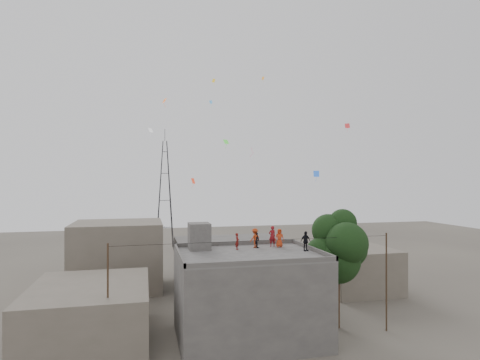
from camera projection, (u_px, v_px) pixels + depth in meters
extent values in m
plane|color=#4C463E|center=(248.00, 338.00, 28.73)|extent=(140.00, 140.00, 0.00)
cube|color=#4A4845|center=(248.00, 297.00, 28.74)|extent=(10.00, 8.00, 6.00)
cube|color=#4C4947|center=(248.00, 254.00, 28.75)|extent=(10.00, 8.00, 0.10)
cube|color=#4A4845|center=(236.00, 243.00, 32.56)|extent=(10.00, 0.15, 0.30)
cube|color=#4A4845|center=(264.00, 262.00, 24.93)|extent=(10.00, 0.15, 0.30)
cube|color=#4A4845|center=(312.00, 249.00, 29.89)|extent=(0.15, 8.00, 0.30)
cube|color=#4A4845|center=(179.00, 254.00, 27.61)|extent=(0.15, 8.00, 0.30)
cube|color=#4A4845|center=(199.00, 236.00, 30.54)|extent=(1.60, 1.80, 2.00)
cube|color=#62594D|center=(90.00, 313.00, 28.13)|extent=(8.00, 10.00, 4.00)
cube|color=#4A4845|center=(234.00, 263.00, 42.82)|extent=(12.00, 9.00, 5.00)
cube|color=#62594D|center=(118.00, 255.00, 41.99)|extent=(9.00, 8.00, 7.00)
cube|color=#62594D|center=(354.00, 268.00, 41.70)|extent=(7.00, 8.00, 4.40)
cylinder|color=black|center=(337.00, 302.00, 30.89)|extent=(0.44, 0.44, 4.00)
cylinder|color=black|center=(338.00, 280.00, 31.02)|extent=(0.64, 0.91, 2.14)
sphere|color=black|center=(337.00, 260.00, 30.90)|extent=(3.60, 3.60, 3.60)
sphere|color=black|center=(348.00, 249.00, 31.44)|extent=(3.00, 3.00, 3.00)
sphere|color=black|center=(323.00, 254.00, 31.18)|extent=(2.80, 2.80, 2.80)
sphere|color=black|center=(347.00, 243.00, 30.21)|extent=(3.20, 3.20, 3.20)
sphere|color=black|center=(328.00, 230.00, 31.71)|extent=(2.60, 2.60, 2.60)
sphere|color=black|center=(343.00, 223.00, 31.67)|extent=(2.20, 2.20, 2.20)
cylinder|color=black|center=(108.00, 302.00, 25.08)|extent=(0.12, 0.12, 7.40)
cylinder|color=black|center=(386.00, 282.00, 30.20)|extent=(0.12, 0.12, 7.40)
cylinder|color=black|center=(260.00, 240.00, 27.65)|extent=(20.00, 0.52, 0.02)
cylinder|color=black|center=(160.00, 195.00, 65.72)|extent=(1.27, 1.27, 18.01)
cylinder|color=black|center=(170.00, 195.00, 66.11)|extent=(1.27, 1.27, 18.01)
cylinder|color=black|center=(170.00, 195.00, 67.77)|extent=(1.27, 1.27, 18.01)
cylinder|color=black|center=(159.00, 195.00, 67.37)|extent=(1.27, 1.27, 18.01)
cube|color=black|center=(165.00, 227.00, 66.73)|extent=(2.36, 0.08, 0.08)
cube|color=black|center=(165.00, 227.00, 66.73)|extent=(0.08, 2.36, 0.08)
cube|color=black|center=(165.00, 200.00, 66.74)|extent=(1.81, 0.08, 0.08)
cube|color=black|center=(165.00, 200.00, 66.74)|extent=(0.08, 1.81, 0.08)
cube|color=black|center=(165.00, 173.00, 66.75)|extent=(1.26, 0.08, 0.08)
cube|color=black|center=(165.00, 173.00, 66.75)|extent=(0.08, 1.26, 0.08)
cube|color=black|center=(165.00, 152.00, 66.76)|extent=(0.82, 0.08, 0.08)
cube|color=black|center=(165.00, 152.00, 66.76)|extent=(0.08, 0.82, 0.08)
cylinder|color=black|center=(165.00, 135.00, 66.77)|extent=(0.08, 0.08, 2.00)
imported|color=maroon|center=(272.00, 236.00, 31.88)|extent=(0.66, 0.49, 1.63)
imported|color=red|center=(279.00, 238.00, 31.56)|extent=(0.76, 0.56, 1.44)
imported|color=black|center=(256.00, 240.00, 31.33)|extent=(0.68, 0.72, 1.17)
imported|color=black|center=(305.00, 241.00, 29.79)|extent=(0.92, 0.56, 1.47)
imported|color=#AA3513|center=(255.00, 238.00, 31.30)|extent=(1.12, 0.97, 1.50)
imported|color=maroon|center=(237.00, 241.00, 30.42)|extent=(0.47, 0.54, 1.25)
plane|color=red|center=(193.00, 181.00, 33.76)|extent=(0.40, 0.48, 0.46)
plane|color=#E02357|center=(252.00, 150.00, 39.77)|extent=(0.27, 0.53, 0.51)
plane|color=yellow|center=(214.00, 81.00, 40.87)|extent=(0.41, 0.37, 0.32)
plane|color=blue|center=(316.00, 174.00, 32.16)|extent=(0.50, 0.07, 0.49)
plane|color=white|center=(151.00, 130.00, 37.90)|extent=(0.48, 0.48, 0.40)
plane|color=orange|center=(263.00, 78.00, 45.47)|extent=(0.22, 0.37, 0.37)
plane|color=#46CF37|center=(226.00, 142.00, 33.47)|extent=(0.54, 0.45, 0.38)
plane|color=red|center=(347.00, 126.00, 37.52)|extent=(0.46, 0.48, 0.41)
plane|color=orange|center=(164.00, 101.00, 28.04)|extent=(0.32, 0.42, 0.33)
plane|color=#4CA1E5|center=(211.00, 102.00, 46.39)|extent=(0.36, 0.36, 0.34)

